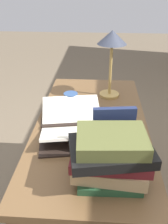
# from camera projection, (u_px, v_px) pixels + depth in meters

# --- Properties ---
(ground_plane) EXTENTS (12.00, 12.00, 0.00)m
(ground_plane) POSITION_uv_depth(u_px,v_px,m) (90.00, 213.00, 1.71)
(ground_plane) COLOR #70604C
(reading_desk) EXTENTS (1.24, 0.59, 0.73)m
(reading_desk) POSITION_uv_depth(u_px,v_px,m) (91.00, 140.00, 1.41)
(reading_desk) COLOR brown
(reading_desk) RESTS_ON ground_plane
(open_book) EXTENTS (0.53, 0.41, 0.08)m
(open_book) POSITION_uv_depth(u_px,v_px,m) (73.00, 123.00, 1.30)
(open_book) COLOR black
(open_book) RESTS_ON reading_desk
(book_stack_tall) EXTENTS (0.26, 0.33, 0.21)m
(book_stack_tall) POSITION_uv_depth(u_px,v_px,m) (111.00, 157.00, 0.92)
(book_stack_tall) COLOR #234C2D
(book_stack_tall) RESTS_ON reading_desk
(book_standing_upright) EXTENTS (0.05, 0.18, 0.24)m
(book_standing_upright) POSITION_uv_depth(u_px,v_px,m) (113.00, 133.00, 1.05)
(book_standing_upright) COLOR #1E284C
(book_standing_upright) RESTS_ON reading_desk
(reading_lamp) EXTENTS (0.18, 0.18, 0.42)m
(reading_lamp) POSITION_uv_depth(u_px,v_px,m) (112.00, 44.00, 1.48)
(reading_lamp) COLOR tan
(reading_lamp) RESTS_ON reading_desk
(coffee_mug) EXTENTS (0.08, 0.10, 0.08)m
(coffee_mug) POSITION_uv_depth(u_px,v_px,m) (71.00, 100.00, 1.50)
(coffee_mug) COLOR #335184
(coffee_mug) RESTS_ON reading_desk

